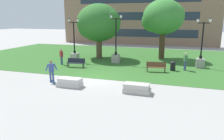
{
  "coord_description": "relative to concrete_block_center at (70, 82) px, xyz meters",
  "views": [
    {
      "loc": [
        6.61,
        -16.1,
        4.89
      ],
      "look_at": [
        1.91,
        -1.4,
        1.2
      ],
      "focal_mm": 35.0,
      "sensor_mm": 36.0,
      "label": 1
    }
  ],
  "objects": [
    {
      "name": "concrete_block_center",
      "position": [
        0.0,
        0.0,
        0.0
      ],
      "size": [
        1.8,
        0.9,
        0.64
      ],
      "color": "#BCB7B2",
      "rests_on": "ground"
    },
    {
      "name": "park_bench_near_left",
      "position": [
        -2.48,
        5.9,
        0.23
      ],
      "size": [
        1.86,
        0.77,
        0.9
      ],
      "color": "#1E232D",
      "rests_on": "grass_lawn"
    },
    {
      "name": "tree_near_right",
      "position": [
        -2.17,
        11.47,
        3.96
      ],
      "size": [
        5.54,
        5.28,
        6.56
      ],
      "color": "brown",
      "rests_on": "grass_lawn"
    },
    {
      "name": "skateboard",
      "position": [
        -1.58,
        0.33,
        -0.22
      ],
      "size": [
        0.88,
        0.84,
        0.14
      ],
      "color": "#2D4C75",
      "rests_on": "ground"
    },
    {
      "name": "park_bench_near_right",
      "position": [
        5.47,
        6.4,
        0.23
      ],
      "size": [
        1.86,
        0.77,
        0.9
      ],
      "color": "brown",
      "rests_on": "grass_lawn"
    },
    {
      "name": "lamp_post_left",
      "position": [
        9.48,
        9.56,
        0.71
      ],
      "size": [
        1.32,
        0.8,
        4.89
      ],
      "color": "gray",
      "rests_on": "grass_lawn"
    },
    {
      "name": "lamp_post_center",
      "position": [
        0.71,
        9.3,
        0.77
      ],
      "size": [
        1.32,
        0.8,
        5.27
      ],
      "color": "gray",
      "rests_on": "grass_lawn"
    },
    {
      "name": "person_bystander_far_lawn",
      "position": [
        8.03,
        7.82,
        0.68
      ],
      "size": [
        0.37,
        0.76,
        1.71
      ],
      "color": "#384C7A",
      "rests_on": "grass_lawn"
    },
    {
      "name": "grass_lawn",
      "position": [
        0.98,
        12.51,
        -0.3
      ],
      "size": [
        40.0,
        20.0,
        0.02
      ],
      "primitive_type": "cube",
      "color": "#336628",
      "rests_on": "ground"
    },
    {
      "name": "ground_plane",
      "position": [
        0.98,
        2.51,
        -0.31
      ],
      "size": [
        140.0,
        140.0,
        0.0
      ],
      "primitive_type": "plane",
      "color": "#A3A09B"
    },
    {
      "name": "lamp_post_right",
      "position": [
        -4.11,
        8.82,
        0.71
      ],
      "size": [
        1.32,
        0.8,
        4.87
      ],
      "color": "#ADA89E",
      "rests_on": "grass_lawn"
    },
    {
      "name": "concrete_block_left",
      "position": [
        4.94,
        0.11,
        0.0
      ],
      "size": [
        1.8,
        0.9,
        0.64
      ],
      "color": "#B2ADA3",
      "rests_on": "ground"
    },
    {
      "name": "person_bystander_near_lawn",
      "position": [
        -4.51,
        6.55,
        0.68
      ],
      "size": [
        0.57,
        0.45,
        1.71
      ],
      "color": "#384C7A",
      "rests_on": "grass_lawn"
    },
    {
      "name": "building_facade_distant",
      "position": [
        -0.73,
        27.0,
        5.62
      ],
      "size": [
        29.03,
        1.03,
        11.86
      ],
      "color": "#8E6B56",
      "rests_on": "ground"
    },
    {
      "name": "person_skateboarder",
      "position": [
        -1.88,
        0.6,
        0.66
      ],
      "size": [
        0.69,
        0.78,
        1.71
      ],
      "color": "#384C7A",
      "rests_on": "ground"
    },
    {
      "name": "trash_bin",
      "position": [
        6.94,
        7.36,
        0.2
      ],
      "size": [
        0.49,
        0.49,
        0.96
      ],
      "color": "black",
      "rests_on": "grass_lawn"
    },
    {
      "name": "tree_near_left",
      "position": [
        5.22,
        13.65,
        4.62
      ],
      "size": [
        5.09,
        4.84,
        7.05
      ],
      "color": "#42301E",
      "rests_on": "grass_lawn"
    }
  ]
}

